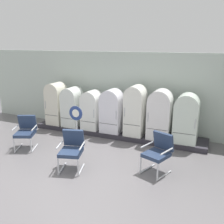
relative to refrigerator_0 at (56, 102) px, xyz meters
The scene contains 14 objects.
ground 3.90m from the refrigerator_0, 50.92° to the right, with size 12.00×10.00×0.05m, color slate.
back_wall 2.52m from the refrigerator_0, 17.22° to the left, with size 11.76×0.12×2.81m.
display_plinth 2.54m from the refrigerator_0, ahead, with size 6.04×0.95×0.16m, color #2D2A32.
refrigerator_0 is the anchor object (origin of this frame).
refrigerator_1 0.68m from the refrigerator_0, ahead, with size 0.60×0.71×1.42m.
refrigerator_2 1.49m from the refrigerator_0, ahead, with size 0.61×0.68×1.36m.
refrigerator_3 2.26m from the refrigerator_0, ahead, with size 0.69×0.63×1.47m.
refrigerator_4 3.07m from the refrigerator_0, ahead, with size 0.61×0.72×1.64m.
refrigerator_5 3.88m from the refrigerator_0, ahead, with size 0.70×0.67×1.57m.
refrigerator_6 4.69m from the refrigerator_0, ahead, with size 0.70×0.67×1.50m.
armchair_left 2.05m from the refrigerator_0, 82.24° to the right, with size 0.77×0.83×0.99m.
armchair_right 4.72m from the refrigerator_0, 23.88° to the right, with size 0.76×0.83×0.99m.
armchair_center 3.44m from the refrigerator_0, 48.90° to the right, with size 0.72×0.80×0.99m.
sign_stand 2.28m from the refrigerator_0, 40.13° to the right, with size 0.43×0.32×1.33m.
Camera 1 is at (3.09, -4.65, 3.12)m, focal length 40.45 mm.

